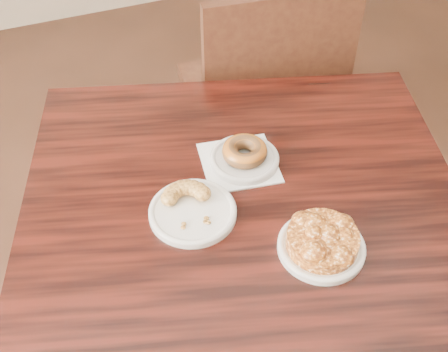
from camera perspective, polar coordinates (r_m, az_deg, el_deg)
name	(u,v)px	position (r m, az deg, el deg)	size (l,w,h in m)	color
cafe_table	(242,315)	(1.39, 1.80, -13.95)	(0.87, 0.87, 0.75)	black
chair_far	(255,95)	(1.86, 3.20, 8.23)	(0.47, 0.47, 0.90)	black
napkin	(239,163)	(1.18, 1.53, 1.35)	(0.15, 0.15, 0.00)	white
plate_donut	(244,159)	(1.17, 2.08, 1.72)	(0.14, 0.14, 0.01)	silver
plate_cruller	(193,212)	(1.08, -3.20, -3.70)	(0.17, 0.17, 0.01)	white
plate_fritter	(321,247)	(1.04, 9.84, -7.16)	(0.16, 0.16, 0.01)	white
glazed_donut	(245,151)	(1.16, 2.11, 2.53)	(0.09, 0.09, 0.03)	brown
apple_fritter	(323,238)	(1.02, 10.02, -6.21)	(0.18, 0.18, 0.04)	#471B07
cruller_fragment	(192,205)	(1.06, -3.24, -2.94)	(0.11, 0.11, 0.03)	brown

